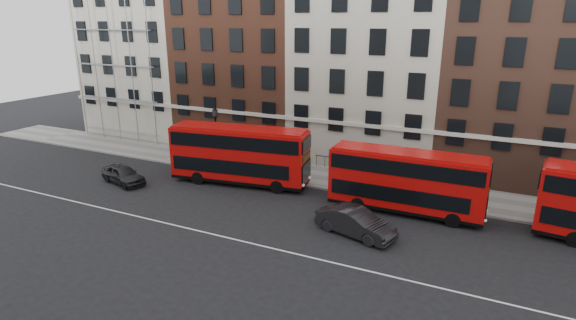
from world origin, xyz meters
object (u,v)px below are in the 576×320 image
at_px(car_front, 355,222).
at_px(bus_c, 405,180).
at_px(bus_b, 239,154).
at_px(car_rear, 123,174).

bearing_deg(car_front, bus_c, -6.70).
bearing_deg(bus_b, car_rear, -162.61).
height_order(bus_b, car_rear, bus_b).
relative_size(bus_b, bus_c, 1.10).
bearing_deg(car_rear, bus_c, -64.42).
xyz_separation_m(bus_b, bus_c, (12.93, 0.00, -0.17)).
height_order(bus_c, car_rear, bus_c).
relative_size(bus_c, car_front, 2.05).
relative_size(bus_c, car_rear, 2.34).
distance_m(bus_b, car_front, 12.07).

